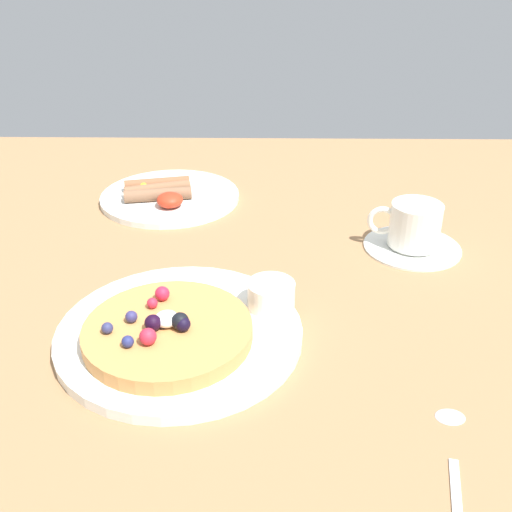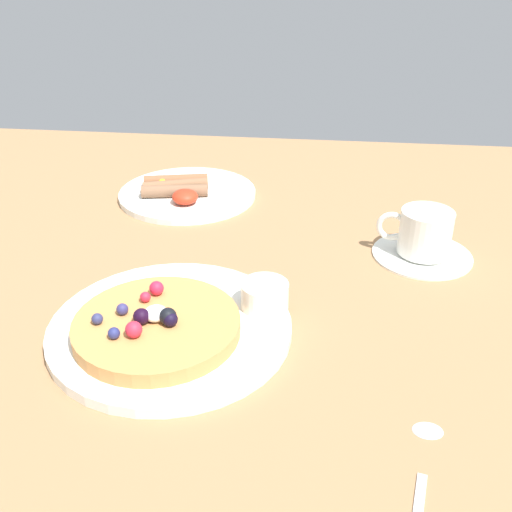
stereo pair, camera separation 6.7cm
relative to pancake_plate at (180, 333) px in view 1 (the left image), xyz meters
The scene contains 9 objects.
ground_plane 14.96cm from the pancake_plate, 68.03° to the left, with size 157.89×118.42×3.00cm, color #936C47.
pancake_plate is the anchor object (origin of this frame).
pancake_with_berries 2.77cm from the pancake_plate, 116.76° to the right, with size 18.36×18.36×3.66cm.
syrup_ramekin 11.45cm from the pancake_plate, 24.13° to the left, with size 5.60×5.60×3.15cm.
breakfast_plate 39.36cm from the pancake_plate, 99.76° to the left, with size 23.36×23.36×1.00cm, color white.
fried_breakfast 38.62cm from the pancake_plate, 102.66° to the left, with size 12.08×11.49×2.53cm.
coffee_saucer 37.68cm from the pancake_plate, 35.37° to the left, with size 13.82×13.82×0.64cm, color white.
coffee_cup 37.68cm from the pancake_plate, 35.57° to the left, with size 10.32×7.18×6.24cm.
teaspoon 30.76cm from the pancake_plate, 31.85° to the right, with size 5.20×16.73×0.60cm.
Camera 1 is at (3.84, -67.31, 40.16)cm, focal length 41.40 mm.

